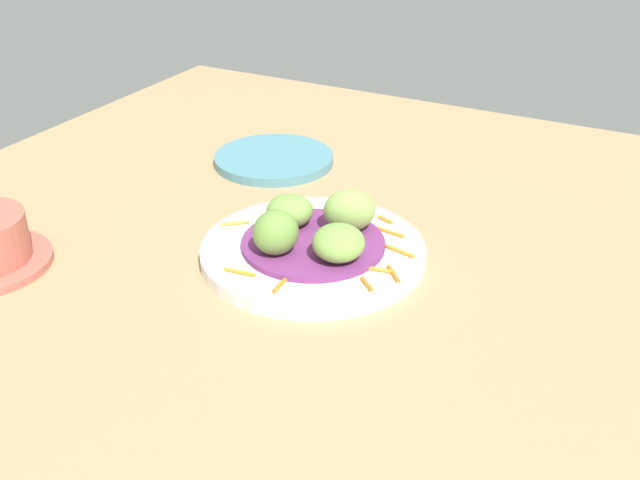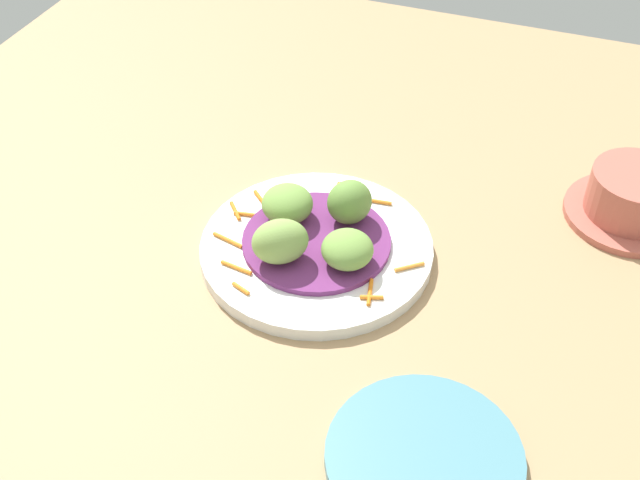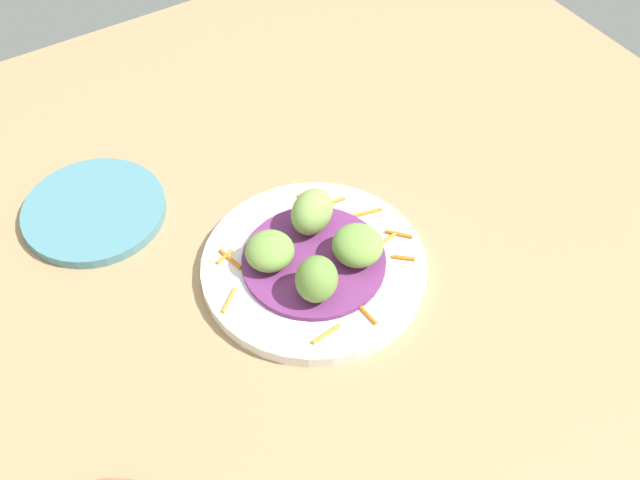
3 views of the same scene
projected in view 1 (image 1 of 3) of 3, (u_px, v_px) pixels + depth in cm
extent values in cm
cube|color=tan|center=(325.00, 278.00, 78.64)|extent=(110.00, 110.00, 2.00)
cylinder|color=white|center=(313.00, 252.00, 79.93)|extent=(23.51, 23.51, 1.43)
cylinder|color=#702D6B|center=(313.00, 243.00, 79.44)|extent=(14.97, 14.97, 0.61)
cylinder|color=orange|center=(367.00, 284.00, 72.66)|extent=(2.03, 1.88, 0.40)
cylinder|color=orange|center=(277.00, 211.00, 86.19)|extent=(1.12, 3.35, 0.40)
cylinder|color=orange|center=(236.00, 223.00, 83.64)|extent=(2.64, 2.25, 0.40)
cylinder|color=orange|center=(280.00, 285.00, 72.58)|extent=(0.59, 2.89, 0.40)
cylinder|color=orange|center=(392.00, 275.00, 74.09)|extent=(2.25, 2.45, 0.40)
cylinder|color=orange|center=(385.00, 219.00, 84.41)|extent=(2.08, 1.13, 0.40)
cylinder|color=orange|center=(379.00, 268.00, 75.33)|extent=(3.55, 1.02, 0.40)
cylinder|color=orange|center=(277.00, 208.00, 86.79)|extent=(2.20, 1.09, 0.40)
cylinder|color=orange|center=(399.00, 251.00, 78.26)|extent=(3.64, 1.23, 0.40)
cylinder|color=orange|center=(390.00, 232.00, 81.86)|extent=(3.43, 0.89, 0.40)
cylinder|color=orange|center=(240.00, 272.00, 74.58)|extent=(3.33, 0.74, 0.40)
ellipsoid|color=#84A851|center=(348.00, 210.00, 80.41)|extent=(6.89, 6.51, 4.55)
ellipsoid|color=#759E47|center=(290.00, 211.00, 81.74)|extent=(6.63, 6.61, 3.28)
ellipsoid|color=olive|center=(276.00, 232.00, 75.96)|extent=(6.22, 6.26, 4.66)
ellipsoid|color=#759E47|center=(338.00, 243.00, 75.20)|extent=(6.91, 6.91, 3.59)
cylinder|color=teal|center=(274.00, 159.00, 102.14)|extent=(15.84, 15.84, 1.17)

